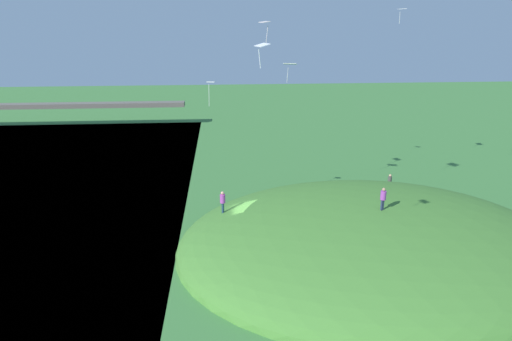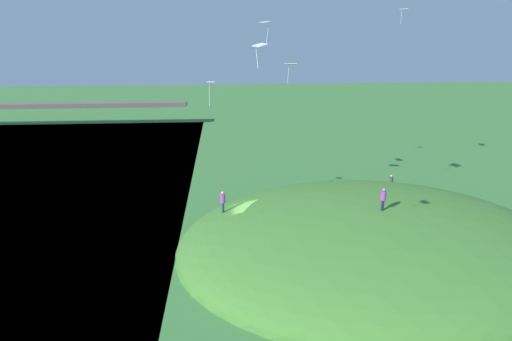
% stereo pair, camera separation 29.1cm
% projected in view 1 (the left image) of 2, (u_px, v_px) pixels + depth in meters
% --- Properties ---
extents(ground_plane, '(160.00, 160.00, 0.00)m').
position_uv_depth(ground_plane, '(248.00, 233.00, 37.39)').
color(ground_plane, '#397236').
extents(grass_hill, '(30.21, 24.05, 6.76)m').
position_uv_depth(grass_hill, '(371.00, 248.00, 35.07)').
color(grass_hill, '#40762E').
rests_on(grass_hill, ground_plane).
extents(bridge_deck_far, '(43.40, 1.80, 0.70)m').
position_uv_depth(bridge_deck_far, '(44.00, 106.00, 69.82)').
color(bridge_deck_far, '#5A584F').
extents(person_watching_kites, '(0.55, 0.55, 1.78)m').
position_uv_depth(person_watching_kites, '(383.00, 196.00, 33.30)').
color(person_watching_kites, '#252F4C').
rests_on(person_watching_kites, grass_hill).
extents(person_with_child, '(0.55, 0.55, 1.84)m').
position_uv_depth(person_with_child, '(223.00, 199.00, 35.98)').
color(person_with_child, '#1C364C').
rests_on(person_with_child, grass_hill).
extents(person_on_hilltop, '(0.44, 0.44, 1.75)m').
position_uv_depth(person_on_hilltop, '(390.00, 180.00, 45.95)').
color(person_on_hilltop, brown).
rests_on(person_on_hilltop, ground_plane).
extents(kite_4, '(0.92, 1.07, 1.66)m').
position_uv_depth(kite_4, '(265.00, 23.00, 35.18)').
color(kite_4, silver).
extents(kite_5, '(0.69, 0.82, 1.07)m').
position_uv_depth(kite_5, '(262.00, 46.00, 19.53)').
color(kite_5, white).
extents(kite_6, '(0.86, 1.08, 1.31)m').
position_uv_depth(kite_6, '(402.00, 9.00, 40.33)').
color(kite_6, white).
extents(kite_8, '(1.21, 0.97, 1.66)m').
position_uv_depth(kite_8, '(290.00, 65.00, 37.27)').
color(kite_8, white).
extents(kite_9, '(0.69, 0.55, 1.87)m').
position_uv_depth(kite_9, '(210.00, 85.00, 34.41)').
color(kite_9, silver).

